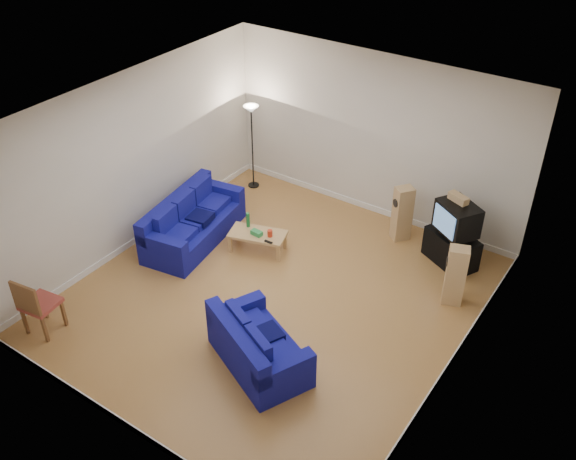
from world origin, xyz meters
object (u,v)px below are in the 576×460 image
Objects in this scene: sofa_three_seat at (191,224)px; sofa_loveseat at (256,349)px; tv_stand at (451,249)px; coffee_table at (258,236)px; television at (457,218)px.

sofa_loveseat is at bearing 47.91° from sofa_three_seat.
sofa_three_seat is 3.45m from sofa_loveseat.
sofa_three_seat is 4.68m from tv_stand.
tv_stand is (1.34, 3.91, -0.02)m from sofa_loveseat.
coffee_table is 1.19× the size of tv_stand.
television reaches higher than tv_stand.
coffee_table is 3.47m from television.
coffee_table is 1.29× the size of television.
sofa_loveseat is 2.83m from coffee_table.
television reaches higher than sofa_three_seat.
television reaches higher than sofa_loveseat.
sofa_three_seat is 1.26× the size of sofa_loveseat.
television reaches higher than coffee_table.
coffee_table is (-1.67, 2.29, 0.01)m from sofa_loveseat.
television is (0.02, -0.05, 0.66)m from tv_stand.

